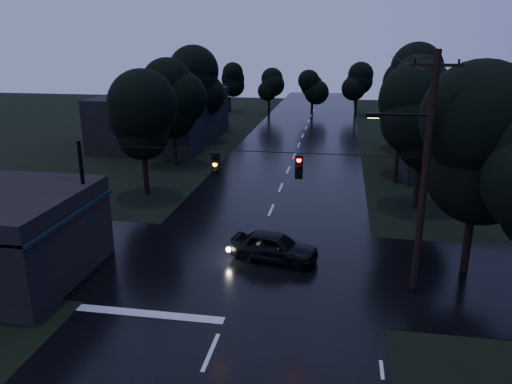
% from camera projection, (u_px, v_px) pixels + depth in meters
% --- Properties ---
extents(main_road, '(12.00, 120.00, 0.02)m').
position_uv_depth(main_road, '(288.00, 170.00, 40.74)').
color(main_road, black).
rests_on(main_road, ground).
extents(cross_street, '(60.00, 9.00, 0.02)m').
position_uv_depth(cross_street, '(248.00, 265.00, 23.80)').
color(cross_street, black).
rests_on(cross_street, ground).
extents(building_far_right, '(10.00, 14.00, 4.40)m').
position_uv_depth(building_far_right, '(461.00, 140.00, 41.61)').
color(building_far_right, black).
rests_on(building_far_right, ground).
extents(building_far_left, '(10.00, 16.00, 5.00)m').
position_uv_depth(building_far_left, '(165.00, 117.00, 51.65)').
color(building_far_left, black).
rests_on(building_far_left, ground).
extents(utility_pole_main, '(3.50, 0.30, 10.00)m').
position_uv_depth(utility_pole_main, '(423.00, 171.00, 20.11)').
color(utility_pole_main, black).
rests_on(utility_pole_main, ground).
extents(utility_pole_far, '(2.00, 0.30, 7.50)m').
position_uv_depth(utility_pole_far, '(399.00, 131.00, 36.38)').
color(utility_pole_far, black).
rests_on(utility_pole_far, ground).
extents(anchor_pole_left, '(0.18, 0.18, 6.00)m').
position_uv_depth(anchor_pole_left, '(85.00, 204.00, 23.17)').
color(anchor_pole_left, black).
rests_on(anchor_pole_left, ground).
extents(span_signals, '(15.00, 0.37, 1.12)m').
position_uv_depth(span_signals, '(256.00, 164.00, 21.20)').
color(span_signals, black).
rests_on(span_signals, ground).
extents(tree_corner_near, '(4.48, 4.48, 9.44)m').
position_uv_depth(tree_corner_near, '(481.00, 145.00, 21.36)').
color(tree_corner_near, black).
rests_on(tree_corner_near, ground).
extents(tree_left_a, '(3.92, 3.92, 8.26)m').
position_uv_depth(tree_left_a, '(142.00, 119.00, 33.10)').
color(tree_left_a, black).
rests_on(tree_left_a, ground).
extents(tree_left_b, '(4.20, 4.20, 8.85)m').
position_uv_depth(tree_left_b, '(172.00, 99.00, 40.61)').
color(tree_left_b, black).
rests_on(tree_left_b, ground).
extents(tree_left_c, '(4.48, 4.48, 9.44)m').
position_uv_depth(tree_left_c, '(199.00, 83.00, 50.01)').
color(tree_left_c, black).
rests_on(tree_left_c, ground).
extents(tree_right_a, '(4.20, 4.20, 8.85)m').
position_uv_depth(tree_right_a, '(424.00, 120.00, 30.10)').
color(tree_right_a, black).
rests_on(tree_right_a, ground).
extents(tree_right_b, '(4.48, 4.48, 9.44)m').
position_uv_depth(tree_right_b, '(417.00, 99.00, 37.42)').
color(tree_right_b, black).
rests_on(tree_right_b, ground).
extents(tree_right_c, '(4.76, 4.76, 10.03)m').
position_uv_depth(tree_right_c, '(409.00, 82.00, 46.63)').
color(tree_right_c, black).
rests_on(tree_right_c, ground).
extents(car, '(4.52, 2.52, 1.45)m').
position_uv_depth(car, '(274.00, 246.00, 24.12)').
color(car, black).
rests_on(car, ground).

